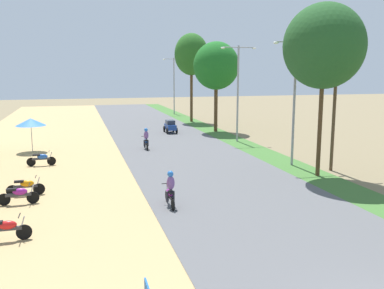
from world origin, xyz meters
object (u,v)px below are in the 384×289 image
object	(u,v)px
vendor_umbrella	(31,122)
utility_pole_near	(335,97)
streetlamp_mid	(238,87)
streetlamp_near	(294,94)
median_tree_fourth	(191,55)
parked_motorbike_fourth	(42,158)
parked_motorbike_second	(19,194)
parked_motorbike_third	(26,186)
streetlamp_far	(174,82)
motorbike_ahead_second	(146,139)
parked_motorbike_nearest	(6,228)
median_tree_second	(324,46)
median_tree_third	(216,66)
motorbike_foreground_rider	(170,190)
car_hatchback_blue	(170,126)

from	to	relation	value
vendor_umbrella	utility_pole_near	world-z (taller)	utility_pole_near
vendor_umbrella	streetlamp_mid	xyz separation A→B (m)	(16.65, 0.55, 2.40)
streetlamp_near	vendor_umbrella	bearing A→B (deg)	150.89
streetlamp_near	median_tree_fourth	bearing A→B (deg)	90.12
vendor_umbrella	parked_motorbike_fourth	bearing A→B (deg)	-78.81
parked_motorbike_second	streetlamp_near	size ratio (longest dim) A/B	0.23
parked_motorbike_third	streetlamp_near	bearing A→B (deg)	10.02
parked_motorbike_second	median_tree_fourth	distance (m)	33.97
streetlamp_mid	streetlamp_far	world-z (taller)	streetlamp_mid
parked_motorbike_second	vendor_umbrella	distance (m)	13.64
median_tree_fourth	motorbike_ahead_second	size ratio (longest dim) A/B	5.75
parked_motorbike_nearest	utility_pole_near	distance (m)	19.34
parked_motorbike_third	median_tree_fourth	world-z (taller)	median_tree_fourth
median_tree_second	median_tree_third	world-z (taller)	median_tree_second
streetlamp_near	motorbike_ahead_second	size ratio (longest dim) A/B	4.40
parked_motorbike_second	median_tree_third	size ratio (longest dim) A/B	0.20
streetlamp_mid	motorbike_foreground_rider	size ratio (longest dim) A/B	4.50
parked_motorbike_third	vendor_umbrella	size ratio (longest dim) A/B	0.71
median_tree_fourth	utility_pole_near	xyz separation A→B (m)	(1.77, -26.62, -3.40)
parked_motorbike_third	median_tree_third	size ratio (longest dim) A/B	0.20
parked_motorbike_nearest	motorbike_ahead_second	xyz separation A→B (m)	(7.68, 16.64, 0.30)
parked_motorbike_fourth	median_tree_fourth	size ratio (longest dim) A/B	0.17
car_hatchback_blue	median_tree_third	bearing A→B (deg)	-0.70
vendor_umbrella	median_tree_fourth	distance (m)	23.44
vendor_umbrella	streetlamp_near	world-z (taller)	streetlamp_near
streetlamp_near	utility_pole_near	distance (m)	2.48
median_tree_second	parked_motorbike_nearest	bearing A→B (deg)	-160.34
median_tree_fourth	motorbike_ahead_second	distance (m)	20.03
streetlamp_near	car_hatchback_blue	distance (m)	17.19
parked_motorbike_fourth	parked_motorbike_nearest	bearing A→B (deg)	-91.39
car_hatchback_blue	parked_motorbike_second	bearing A→B (deg)	-119.38
parked_motorbike_third	car_hatchback_blue	xyz separation A→B (m)	(11.31, 18.92, 0.19)
streetlamp_far	utility_pole_near	world-z (taller)	utility_pole_near
streetlamp_near	car_hatchback_blue	bearing A→B (deg)	105.72
median_tree_third	utility_pole_near	size ratio (longest dim) A/B	1.02
streetlamp_mid	streetlamp_far	xyz separation A→B (m)	(0.00, 24.59, -0.17)
streetlamp_near	utility_pole_near	size ratio (longest dim) A/B	0.91
streetlamp_mid	motorbike_ahead_second	xyz separation A→B (m)	(-8.23, -1.84, -3.86)
utility_pole_near	motorbike_ahead_second	xyz separation A→B (m)	(-9.95, 9.76, -3.68)
parked_motorbike_nearest	motorbike_ahead_second	bearing A→B (deg)	65.23
streetlamp_near	streetlamp_mid	size ratio (longest dim) A/B	0.98
streetlamp_mid	utility_pole_near	bearing A→B (deg)	-81.57
vendor_umbrella	motorbike_foreground_rider	bearing A→B (deg)	-65.23
median_tree_second	median_tree_third	bearing A→B (deg)	89.89
streetlamp_far	median_tree_second	bearing A→B (deg)	-89.88
parked_motorbike_second	streetlamp_near	world-z (taller)	streetlamp_near
parked_motorbike_second	vendor_umbrella	size ratio (longest dim) A/B	0.71
parked_motorbike_fourth	vendor_umbrella	bearing A→B (deg)	101.19
parked_motorbike_nearest	median_tree_fourth	world-z (taller)	median_tree_fourth
median_tree_fourth	streetlamp_mid	size ratio (longest dim) A/B	1.28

